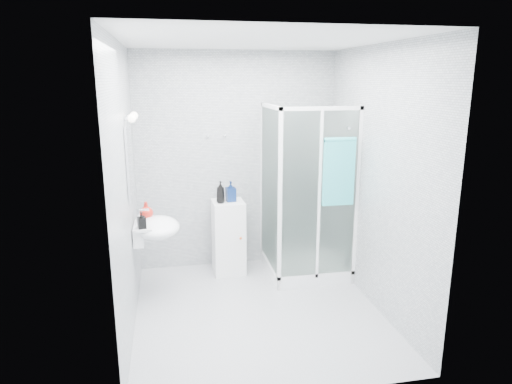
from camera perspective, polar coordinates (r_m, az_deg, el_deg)
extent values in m
cube|color=#BABEC0|center=(4.28, 0.24, 0.81)|extent=(2.40, 2.60, 2.60)
cube|color=#B4B7BA|center=(4.74, 0.22, -14.63)|extent=(2.40, 2.60, 0.01)
cube|color=white|center=(4.18, 0.26, 18.40)|extent=(2.40, 2.60, 0.01)
cube|color=white|center=(5.63, 6.11, -9.27)|extent=(0.90, 0.90, 0.12)
cube|color=white|center=(5.07, 1.95, 10.63)|extent=(0.04, 0.90, 0.04)
cube|color=white|center=(4.78, 8.24, 10.30)|extent=(0.90, 0.04, 0.04)
cube|color=white|center=(4.82, 2.99, -1.39)|extent=(0.04, 0.04, 2.00)
cube|color=white|center=(5.21, 1.75, 0.26)|extent=(0.02, 0.82, 1.84)
cube|color=white|center=(4.92, 7.90, -0.70)|extent=(0.82, 0.02, 1.84)
cube|color=white|center=(4.93, 7.86, -0.67)|extent=(0.03, 0.04, 1.84)
cylinder|color=silver|center=(5.63, 5.28, 4.45)|extent=(0.02, 0.02, 1.00)
cylinder|color=silver|center=(5.54, 5.48, 9.20)|extent=(0.09, 0.05, 0.09)
cylinder|color=silver|center=(5.73, 5.61, 1.55)|extent=(0.12, 0.04, 0.12)
cylinder|color=silver|center=(4.86, 11.46, 7.85)|extent=(0.03, 0.05, 0.03)
cube|color=white|center=(4.80, -14.39, -5.02)|extent=(0.10, 0.40, 0.18)
ellipsoid|color=white|center=(4.77, -12.26, -4.36)|extent=(0.46, 0.56, 0.20)
cube|color=white|center=(4.76, -13.74, -3.85)|extent=(0.16, 0.50, 0.02)
cylinder|color=silver|center=(4.74, -14.52, -2.96)|extent=(0.04, 0.04, 0.16)
cylinder|color=silver|center=(4.72, -13.96, -2.18)|extent=(0.12, 0.02, 0.02)
cube|color=white|center=(4.62, -15.50, 3.80)|extent=(0.02, 0.60, 0.70)
cylinder|color=silver|center=(4.40, -15.81, 8.84)|extent=(0.05, 0.04, 0.04)
sphere|color=white|center=(4.40, -15.29, 8.87)|extent=(0.08, 0.08, 0.08)
cylinder|color=silver|center=(4.72, -15.52, 9.17)|extent=(0.05, 0.04, 0.04)
sphere|color=white|center=(4.72, -15.03, 9.20)|extent=(0.08, 0.08, 0.08)
cylinder|color=silver|center=(5.42, -6.07, 6.95)|extent=(0.02, 0.04, 0.02)
sphere|color=silver|center=(5.39, -6.05, 6.92)|extent=(0.03, 0.03, 0.03)
cylinder|color=silver|center=(5.44, -3.96, 7.02)|extent=(0.02, 0.04, 0.02)
sphere|color=silver|center=(5.41, -3.92, 6.99)|extent=(0.03, 0.03, 0.03)
cube|color=white|center=(5.47, -3.46, -5.65)|extent=(0.37, 0.37, 0.88)
cube|color=white|center=(5.30, -3.20, -6.28)|extent=(0.33, 0.02, 0.75)
sphere|color=#E1581F|center=(5.29, -1.93, -5.81)|extent=(0.03, 0.03, 0.03)
cube|color=#30B2B8|center=(4.88, 10.32, 2.37)|extent=(0.34, 0.04, 0.70)
cylinder|color=#30B2B8|center=(4.82, 10.50, 6.45)|extent=(0.34, 0.05, 0.05)
imported|color=black|center=(5.25, -4.46, -0.01)|extent=(0.12, 0.12, 0.26)
imported|color=navy|center=(5.31, -3.17, 0.09)|extent=(0.12, 0.12, 0.24)
imported|color=red|center=(4.85, -13.57, -2.25)|extent=(0.15, 0.15, 0.18)
imported|color=black|center=(4.55, -14.10, -3.43)|extent=(0.09, 0.09, 0.17)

